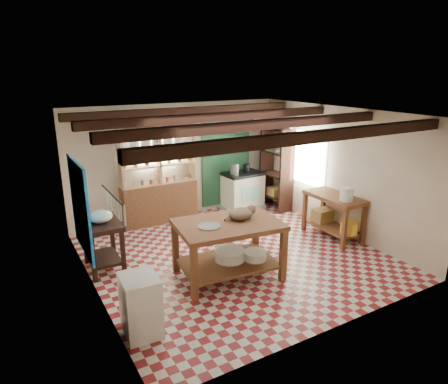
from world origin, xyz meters
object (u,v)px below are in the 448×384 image
work_table (228,249)px  stove (243,191)px  white_cabinet (141,305)px  right_counter (333,216)px  prep_table (103,246)px  cat (241,214)px

work_table → stove: size_ratio=1.78×
stove → white_cabinet: stove is taller
work_table → right_counter: work_table is taller
stove → white_cabinet: size_ratio=1.15×
white_cabinet → right_counter: bearing=17.4°
prep_table → right_counter: bearing=-10.4°
cat → white_cabinet: bearing=-162.0°
right_counter → cat: bearing=-172.5°
prep_table → stove: bearing=23.0°
stove → prep_table: (-3.74, -1.46, -0.02)m
prep_table → white_cabinet: bearing=-88.9°
work_table → cat: size_ratio=3.92×
white_cabinet → right_counter: size_ratio=0.65×
work_table → cat: bearing=11.3°
work_table → stove: bearing=60.2°
cat → right_counter: bearing=3.7°
right_counter → white_cabinet: bearing=-165.8°
prep_table → work_table: bearing=-34.1°
right_counter → cat: cat is taller
right_counter → cat: 2.48m
white_cabinet → cat: size_ratio=1.91×
stove → cat: bearing=-126.0°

